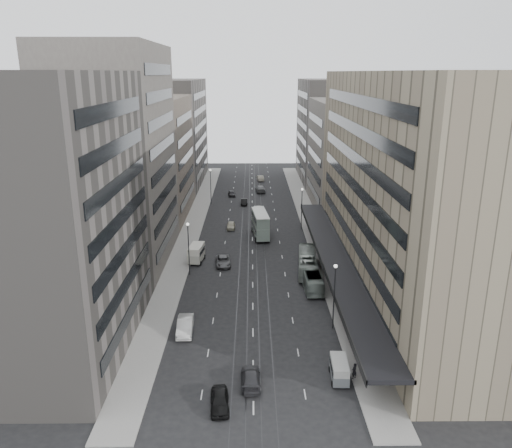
{
  "coord_description": "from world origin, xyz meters",
  "views": [
    {
      "loc": [
        -0.11,
        -59.25,
        29.84
      ],
      "look_at": [
        0.6,
        20.13,
        5.62
      ],
      "focal_mm": 35.0,
      "sensor_mm": 36.0,
      "label": 1
    }
  ],
  "objects_px": {
    "bus_near": "(311,277)",
    "vw_microbus": "(339,369)",
    "panel_van": "(196,253)",
    "bus_far": "(307,262)",
    "sedan_2": "(223,261)",
    "pedestrian": "(354,371)",
    "sedan_1": "(185,326)",
    "sedan_0": "(220,401)",
    "double_decker": "(260,224)"
  },
  "relations": [
    {
      "from": "panel_van",
      "to": "pedestrian",
      "type": "bearing_deg",
      "value": -52.61
    },
    {
      "from": "sedan_1",
      "to": "double_decker",
      "type": "bearing_deg",
      "value": 72.22
    },
    {
      "from": "sedan_1",
      "to": "sedan_2",
      "type": "distance_m",
      "value": 21.88
    },
    {
      "from": "sedan_0",
      "to": "sedan_2",
      "type": "relative_size",
      "value": 0.87
    },
    {
      "from": "vw_microbus",
      "to": "bus_far",
      "type": "bearing_deg",
      "value": 93.19
    },
    {
      "from": "vw_microbus",
      "to": "pedestrian",
      "type": "xyz_separation_m",
      "value": [
        1.5,
        -0.1,
        -0.16
      ]
    },
    {
      "from": "sedan_1",
      "to": "bus_far",
      "type": "bearing_deg",
      "value": 45.77
    },
    {
      "from": "panel_van",
      "to": "double_decker",
      "type": "bearing_deg",
      "value": 57.17
    },
    {
      "from": "double_decker",
      "to": "sedan_1",
      "type": "bearing_deg",
      "value": -111.02
    },
    {
      "from": "bus_near",
      "to": "sedan_1",
      "type": "relative_size",
      "value": 1.93
    },
    {
      "from": "sedan_0",
      "to": "sedan_1",
      "type": "xyz_separation_m",
      "value": [
        -4.98,
        14.09,
        0.13
      ]
    },
    {
      "from": "sedan_0",
      "to": "pedestrian",
      "type": "relative_size",
      "value": 2.53
    },
    {
      "from": "double_decker",
      "to": "sedan_0",
      "type": "bearing_deg",
      "value": -101.39
    },
    {
      "from": "panel_van",
      "to": "sedan_0",
      "type": "height_order",
      "value": "panel_van"
    },
    {
      "from": "sedan_2",
      "to": "pedestrian",
      "type": "xyz_separation_m",
      "value": [
        14.94,
        -31.4,
        0.31
      ]
    },
    {
      "from": "vw_microbus",
      "to": "double_decker",
      "type": "bearing_deg",
      "value": 101.73
    },
    {
      "from": "bus_near",
      "to": "pedestrian",
      "type": "bearing_deg",
      "value": 93.2
    },
    {
      "from": "bus_far",
      "to": "panel_van",
      "type": "bearing_deg",
      "value": -8.42
    },
    {
      "from": "vw_microbus",
      "to": "sedan_1",
      "type": "distance_m",
      "value": 19.4
    },
    {
      "from": "bus_far",
      "to": "pedestrian",
      "type": "distance_m",
      "value": 28.71
    },
    {
      "from": "vw_microbus",
      "to": "sedan_0",
      "type": "relative_size",
      "value": 0.91
    },
    {
      "from": "sedan_1",
      "to": "sedan_2",
      "type": "height_order",
      "value": "sedan_1"
    },
    {
      "from": "bus_far",
      "to": "double_decker",
      "type": "height_order",
      "value": "double_decker"
    },
    {
      "from": "vw_microbus",
      "to": "sedan_2",
      "type": "relative_size",
      "value": 0.79
    },
    {
      "from": "bus_far",
      "to": "vw_microbus",
      "type": "xyz_separation_m",
      "value": [
        0.2,
        -28.55,
        -0.39
      ]
    },
    {
      "from": "sedan_0",
      "to": "bus_far",
      "type": "bearing_deg",
      "value": 66.0
    },
    {
      "from": "panel_van",
      "to": "sedan_2",
      "type": "relative_size",
      "value": 0.95
    },
    {
      "from": "sedan_0",
      "to": "sedan_1",
      "type": "distance_m",
      "value": 14.94
    },
    {
      "from": "bus_near",
      "to": "vw_microbus",
      "type": "height_order",
      "value": "bus_near"
    },
    {
      "from": "vw_microbus",
      "to": "panel_van",
      "type": "xyz_separation_m",
      "value": [
        -17.9,
        32.93,
        0.4
      ]
    },
    {
      "from": "bus_far",
      "to": "sedan_1",
      "type": "distance_m",
      "value": 25.14
    },
    {
      "from": "vw_microbus",
      "to": "panel_van",
      "type": "relative_size",
      "value": 0.84
    },
    {
      "from": "sedan_1",
      "to": "sedan_2",
      "type": "relative_size",
      "value": 1.05
    },
    {
      "from": "sedan_1",
      "to": "sedan_2",
      "type": "xyz_separation_m",
      "value": [
        3.36,
        21.62,
        -0.17
      ]
    },
    {
      "from": "double_decker",
      "to": "sedan_1",
      "type": "height_order",
      "value": "double_decker"
    },
    {
      "from": "vw_microbus",
      "to": "pedestrian",
      "type": "height_order",
      "value": "vw_microbus"
    },
    {
      "from": "panel_van",
      "to": "pedestrian",
      "type": "relative_size",
      "value": 2.76
    },
    {
      "from": "panel_van",
      "to": "sedan_1",
      "type": "bearing_deg",
      "value": -80.33
    },
    {
      "from": "vw_microbus",
      "to": "sedan_2",
      "type": "height_order",
      "value": "vw_microbus"
    },
    {
      "from": "vw_microbus",
      "to": "sedan_1",
      "type": "xyz_separation_m",
      "value": [
        -16.8,
        9.68,
        -0.3
      ]
    },
    {
      "from": "vw_microbus",
      "to": "pedestrian",
      "type": "distance_m",
      "value": 1.51
    },
    {
      "from": "bus_near",
      "to": "sedan_1",
      "type": "distance_m",
      "value": 21.32
    },
    {
      "from": "vw_microbus",
      "to": "sedan_1",
      "type": "height_order",
      "value": "vw_microbus"
    },
    {
      "from": "sedan_1",
      "to": "pedestrian",
      "type": "height_order",
      "value": "pedestrian"
    },
    {
      "from": "bus_near",
      "to": "pedestrian",
      "type": "distance_m",
      "value": 23.22
    },
    {
      "from": "bus_near",
      "to": "vw_microbus",
      "type": "bearing_deg",
      "value": 89.49
    },
    {
      "from": "bus_far",
      "to": "panel_van",
      "type": "height_order",
      "value": "bus_far"
    },
    {
      "from": "panel_van",
      "to": "bus_far",
      "type": "bearing_deg",
      "value": -6.94
    },
    {
      "from": "bus_far",
      "to": "sedan_0",
      "type": "height_order",
      "value": "bus_far"
    },
    {
      "from": "double_decker",
      "to": "sedan_2",
      "type": "height_order",
      "value": "double_decker"
    }
  ]
}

